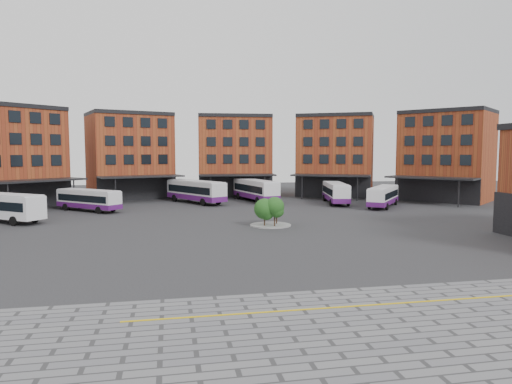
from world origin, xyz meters
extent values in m
plane|color=#28282B|center=(0.00, 0.00, 0.00)|extent=(160.00, 160.00, 0.00)
cube|color=slate|center=(2.00, -22.00, 0.01)|extent=(50.00, 22.00, 0.02)
cube|color=gold|center=(2.00, -14.00, 0.03)|extent=(26.00, 0.15, 0.02)
cube|color=brown|center=(-31.45, 36.93, 7.00)|extent=(16.35, 16.13, 14.00)
cube|color=black|center=(-28.20, 33.32, 2.00)|extent=(10.00, 9.07, 4.00)
cube|color=black|center=(-31.45, 36.93, 14.30)|extent=(16.55, 16.35, 0.60)
cube|color=black|center=(-28.07, 33.17, 9.20)|extent=(8.60, 7.77, 8.00)
cube|color=black|center=(-26.63, 31.58, 4.00)|extent=(12.61, 11.97, 0.25)
cylinder|color=black|center=(-28.81, 27.19, 2.00)|extent=(0.20, 0.20, 4.00)
cylinder|color=black|center=(-22.05, 33.28, 2.00)|extent=(0.20, 0.20, 4.00)
cube|color=brown|center=(-15.30, 46.44, 7.00)|extent=(15.55, 13.69, 14.00)
cube|color=black|center=(-13.72, 41.85, 2.00)|extent=(12.45, 4.71, 4.00)
cube|color=black|center=(-15.30, 46.44, 14.30)|extent=(15.65, 13.97, 0.60)
cube|color=black|center=(-13.66, 41.66, 9.20)|extent=(10.87, 3.87, 8.00)
cube|color=black|center=(-12.96, 39.63, 4.00)|extent=(13.72, 8.39, 0.25)
cylinder|color=black|center=(-16.67, 36.45, 2.00)|extent=(0.20, 0.20, 4.00)
cylinder|color=black|center=(-8.07, 39.41, 2.00)|extent=(0.20, 0.20, 4.00)
cube|color=brown|center=(3.28, 48.89, 7.00)|extent=(13.67, 10.88, 14.00)
cube|color=black|center=(2.94, 44.05, 2.00)|extent=(13.00, 1.41, 4.00)
cube|color=black|center=(3.28, 48.89, 14.30)|extent=(13.69, 11.18, 0.60)
cube|color=black|center=(2.93, 43.85, 9.20)|extent=(11.42, 0.95, 8.00)
cube|color=black|center=(2.78, 41.70, 4.00)|extent=(13.28, 5.30, 0.25)
cylinder|color=black|center=(-1.89, 40.22, 2.00)|extent=(0.20, 0.20, 4.00)
cylinder|color=black|center=(7.19, 39.59, 2.00)|extent=(0.20, 0.20, 4.00)
cube|color=brown|center=(21.34, 43.88, 7.00)|extent=(16.12, 14.81, 14.00)
cube|color=black|center=(19.14, 39.56, 2.00)|extent=(11.81, 6.35, 4.00)
cube|color=black|center=(21.34, 43.88, 14.30)|extent=(16.26, 15.08, 0.60)
cube|color=black|center=(19.04, 39.38, 9.20)|extent=(10.26, 5.33, 8.00)
cube|color=black|center=(18.07, 37.46, 4.00)|extent=(13.58, 9.82, 0.25)
cylinder|color=black|center=(13.20, 37.92, 2.00)|extent=(0.20, 0.20, 4.00)
cylinder|color=black|center=(21.31, 33.79, 2.00)|extent=(0.20, 0.20, 4.00)
cube|color=brown|center=(36.00, 32.21, 7.00)|extent=(16.02, 16.39, 14.00)
cube|color=black|center=(32.29, 29.09, 2.00)|extent=(8.74, 10.28, 4.00)
cube|color=black|center=(36.00, 32.21, 14.30)|extent=(16.25, 16.58, 0.60)
cube|color=black|center=(32.14, 28.96, 9.20)|extent=(7.47, 8.86, 8.00)
cube|color=black|center=(30.49, 27.58, 4.00)|extent=(11.73, 12.79, 0.25)
cylinder|color=black|center=(26.19, 29.91, 2.00)|extent=(0.20, 0.20, 4.00)
cylinder|color=black|center=(32.03, 22.94, 2.00)|extent=(0.20, 0.20, 4.00)
cylinder|color=gray|center=(2.00, 12.00, 0.06)|extent=(4.40, 4.40, 0.12)
cylinder|color=#332114|center=(1.20, 11.40, 0.68)|extent=(0.14, 0.14, 1.37)
sphere|color=#1F4717|center=(1.20, 11.40, 1.91)|extent=(2.21, 2.21, 2.21)
sphere|color=#1F4717|center=(1.40, 11.25, 1.50)|extent=(1.55, 1.55, 1.55)
cylinder|color=#332114|center=(2.80, 12.60, 0.65)|extent=(0.14, 0.14, 1.31)
sphere|color=#1F4717|center=(2.80, 12.60, 1.83)|extent=(1.63, 1.63, 1.63)
sphere|color=#1F4717|center=(3.00, 12.45, 1.44)|extent=(1.14, 1.14, 1.14)
cylinder|color=#332114|center=(2.20, 11.00, 0.78)|extent=(0.14, 0.14, 1.56)
sphere|color=#1F4717|center=(2.20, 11.00, 2.19)|extent=(2.02, 2.02, 2.02)
sphere|color=#1F4717|center=(2.40, 10.85, 1.72)|extent=(1.41, 1.41, 1.41)
cube|color=white|center=(-27.26, 20.22, 1.84)|extent=(10.71, 8.88, 2.54)
cube|color=black|center=(-27.26, 20.22, 2.02)|extent=(10.01, 8.38, 0.99)
cube|color=silver|center=(-27.26, 20.22, 3.16)|extent=(10.28, 8.53, 0.12)
cylinder|color=black|center=(-25.10, 17.00, 0.52)|extent=(1.02, 0.87, 1.04)
cylinder|color=black|center=(-23.56, 19.09, 0.52)|extent=(1.02, 0.87, 1.04)
cube|color=silver|center=(-19.28, 28.37, 1.65)|extent=(9.19, 8.51, 2.28)
cube|color=black|center=(-19.28, 28.37, 1.81)|extent=(8.62, 8.01, 0.88)
cube|color=silver|center=(-19.28, 28.37, 2.83)|extent=(8.82, 8.17, 0.11)
cube|color=black|center=(-23.03, 31.69, 1.86)|extent=(1.40, 1.56, 1.02)
cube|color=#521666|center=(-19.28, 28.37, 0.84)|extent=(9.25, 8.56, 0.65)
cylinder|color=black|center=(-22.50, 29.67, 0.46)|extent=(0.88, 0.82, 0.93)
cylinder|color=black|center=(-20.96, 31.41, 0.46)|extent=(0.88, 0.82, 0.93)
cylinder|color=black|center=(-17.60, 25.34, 0.46)|extent=(0.88, 0.82, 0.93)
cylinder|color=black|center=(-16.06, 27.08, 0.46)|extent=(0.88, 0.82, 0.93)
cube|color=silver|center=(-4.63, 35.51, 1.99)|extent=(8.71, 11.99, 2.74)
cube|color=black|center=(-4.63, 35.51, 2.18)|extent=(8.26, 11.18, 1.06)
cube|color=silver|center=(-4.63, 35.51, 3.41)|extent=(8.37, 11.51, 0.13)
cube|color=black|center=(-7.73, 40.70, 2.24)|extent=(2.10, 1.32, 1.23)
cube|color=#521666|center=(-4.63, 35.51, 1.01)|extent=(8.77, 12.05, 0.78)
cylinder|color=black|center=(-7.85, 38.17, 0.56)|extent=(0.86, 1.13, 1.12)
cylinder|color=black|center=(-5.45, 39.61, 0.56)|extent=(0.86, 1.13, 1.12)
cylinder|color=black|center=(-3.81, 31.41, 0.56)|extent=(0.86, 1.13, 1.12)
cylinder|color=black|center=(-1.41, 32.85, 0.56)|extent=(0.86, 1.13, 1.12)
cube|color=white|center=(4.94, 36.17, 1.97)|extent=(5.49, 12.49, 2.71)
cube|color=black|center=(4.94, 36.17, 2.16)|extent=(5.33, 11.56, 1.05)
cube|color=silver|center=(4.94, 36.17, 3.38)|extent=(5.27, 11.99, 0.13)
cube|color=black|center=(3.57, 42.00, 2.21)|extent=(2.32, 0.66, 1.22)
cube|color=#521666|center=(4.94, 36.17, 1.00)|extent=(5.54, 12.54, 0.78)
cylinder|color=black|center=(2.70, 39.65, 0.55)|extent=(0.58, 1.15, 1.11)
cylinder|color=black|center=(5.39, 40.28, 0.55)|extent=(0.58, 1.15, 1.11)
cylinder|color=black|center=(4.49, 32.06, 0.55)|extent=(0.58, 1.15, 1.11)
cylinder|color=black|center=(7.19, 32.70, 0.55)|extent=(0.58, 1.15, 1.11)
cube|color=silver|center=(16.55, 31.00, 1.81)|extent=(4.74, 11.49, 2.50)
cube|color=black|center=(16.55, 31.00, 1.99)|extent=(4.62, 10.62, 0.97)
cube|color=silver|center=(16.55, 31.00, 3.11)|extent=(4.55, 11.03, 0.12)
cube|color=black|center=(17.65, 36.39, 2.04)|extent=(2.14, 0.55, 1.12)
cube|color=#521666|center=(16.55, 31.00, 0.92)|extent=(4.79, 11.53, 0.71)
cylinder|color=black|center=(16.02, 34.76, 0.51)|extent=(0.50, 1.06, 1.02)
cylinder|color=black|center=(18.51, 34.25, 0.51)|extent=(0.50, 1.06, 1.02)
cylinder|color=black|center=(14.58, 27.74, 0.51)|extent=(0.50, 1.06, 1.02)
cylinder|color=black|center=(17.08, 27.23, 0.51)|extent=(0.50, 1.06, 1.02)
cube|color=white|center=(21.58, 25.25, 1.69)|extent=(8.28, 9.73, 2.33)
cube|color=black|center=(21.58, 25.25, 1.86)|extent=(7.82, 9.11, 0.90)
cube|color=silver|center=(21.58, 25.25, 2.90)|extent=(7.95, 9.34, 0.11)
cube|color=black|center=(24.72, 29.31, 1.90)|extent=(1.67, 1.33, 1.05)
cube|color=#521666|center=(21.58, 25.25, 0.86)|extent=(8.34, 9.79, 0.67)
cylinder|color=black|center=(22.68, 28.63, 0.48)|extent=(0.81, 0.93, 0.95)
cylinder|color=black|center=(24.56, 27.17, 0.48)|extent=(0.81, 0.93, 0.95)
cylinder|color=black|center=(18.59, 23.33, 0.48)|extent=(0.81, 0.93, 0.95)
cylinder|color=black|center=(20.47, 21.87, 0.48)|extent=(0.81, 0.93, 0.95)
camera|label=1|loc=(-8.66, -35.34, 7.87)|focal=32.00mm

